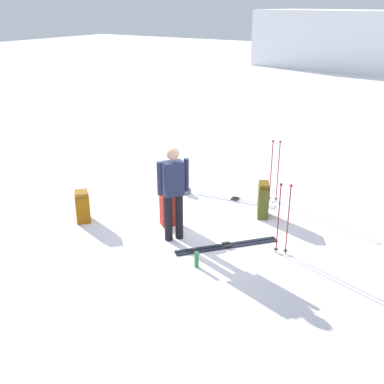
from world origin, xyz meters
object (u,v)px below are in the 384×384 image
Objects in this scene: backpack_small_spare at (169,208)px; sleeping_mat_rolled at (182,187)px; skier_standing at (173,189)px; ski_poles_planted_far at (275,168)px; backpack_bright at (83,207)px; backpack_large_dark at (263,200)px; thermos_bottle at (197,260)px; ski_pair_near at (235,200)px; ski_poles_planted_near at (284,215)px; ski_pair_far at (227,246)px.

backpack_small_spare is 1.28× the size of sleeping_mat_rolled.
skier_standing reaches higher than ski_poles_planted_far.
backpack_bright is at bearing -132.77° from ski_poles_planted_far.
skier_standing is 3.09× the size of sleeping_mat_rolled.
backpack_large_dark is 2.30m from thermos_bottle.
sleeping_mat_rolled is at bearing 115.95° from backpack_small_spare.
backpack_large_dark is 3.48m from backpack_bright.
ski_poles_planted_far reaches higher than sleeping_mat_rolled.
thermos_bottle is at bearing -74.41° from ski_pair_near.
ski_pair_near is 1.40× the size of ski_poles_planted_near.
sleeping_mat_rolled is (-0.74, 1.51, -0.26)m from backpack_small_spare.
ski_pair_far is at bearing -6.63° from backpack_small_spare.
backpack_large_dark is (-0.01, 1.45, 0.33)m from ski_pair_far.
backpack_bright is at bearing -128.47° from ski_pair_near.
sleeping_mat_rolled is at bearing 72.19° from backpack_bright.
backpack_small_spare reaches higher than ski_pair_far.
ski_pair_near is 3.18m from backpack_bright.
ski_pair_far is 2.15× the size of backpack_large_dark.
skier_standing is at bearing -92.47° from ski_pair_near.
ski_pair_near is at bearing 153.53° from backpack_large_dark.
ski_poles_planted_far reaches higher than backpack_small_spare.
backpack_small_spare is 1.62m from thermos_bottle.
ski_pair_far is at bearing -89.43° from backpack_large_dark.
backpack_bright is at bearing -152.11° from backpack_small_spare.
thermos_bottle is (2.73, -0.22, -0.17)m from backpack_bright.
ski_poles_planted_far is 3.16m from thermos_bottle.
ski_pair_far is at bearing -38.78° from sleeping_mat_rolled.
backpack_bright is at bearing -167.50° from ski_pair_far.
ski_pair_far is 1.21× the size of ski_poles_planted_near.
ski_poles_planted_far is at bearing 47.23° from backpack_bright.
backpack_large_dark is 1.16× the size of backpack_bright.
sleeping_mat_rolled reaches higher than ski_pair_near.
ski_pair_far is 1.14× the size of ski_poles_planted_far.
ski_poles_planted_far is (2.66, 2.88, 0.44)m from backpack_bright.
ski_poles_planted_near is (0.88, -1.15, 0.35)m from backpack_large_dark.
skier_standing is 6.54× the size of thermos_bottle.
ski_poles_planted_far is at bearing 72.79° from skier_standing.
ski_poles_planted_far is (-0.15, 2.25, 0.73)m from ski_pair_far.
backpack_small_spare is 2.71× the size of thermos_bottle.
ski_pair_near is at bearing 8.75° from sleeping_mat_rolled.
ski_poles_planted_near reaches higher than ski_pair_far.
ski_pair_far is 1.14m from ski_poles_planted_near.
skier_standing is 0.85m from backpack_small_spare.
ski_poles_planted_near is (0.87, 0.30, 0.69)m from ski_pair_far.
backpack_large_dark is at bearing 88.22° from thermos_bottle.
backpack_small_spare is at bearing -119.55° from ski_poles_planted_far.
ski_pair_near is 1.08m from ski_poles_planted_far.
ski_pair_near is (0.09, 2.12, -0.94)m from skier_standing.
ski_poles_planted_near is at bearing 50.23° from thermos_bottle.
backpack_bright is 2.42m from sleeping_mat_rolled.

